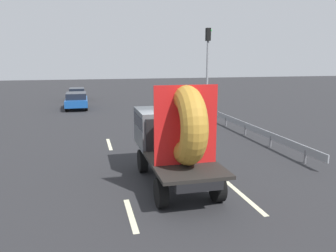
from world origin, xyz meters
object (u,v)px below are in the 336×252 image
at_px(flatbed_truck, 173,133).
at_px(oncoming_car, 77,94).
at_px(distant_sedan, 76,100).
at_px(traffic_light, 208,60).

xyz_separation_m(flatbed_truck, oncoming_car, (-3.59, 24.65, -1.02)).
bearing_deg(flatbed_truck, oncoming_car, 98.28).
height_order(flatbed_truck, distant_sedan, flatbed_truck).
distance_m(traffic_light, oncoming_car, 15.60).
bearing_deg(flatbed_truck, distant_sedan, 100.87).
height_order(traffic_light, oncoming_car, traffic_light).
bearing_deg(distant_sedan, flatbed_truck, -79.13).
height_order(distant_sedan, traffic_light, traffic_light).
distance_m(flatbed_truck, traffic_light, 14.37).
height_order(flatbed_truck, traffic_light, traffic_light).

